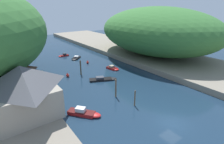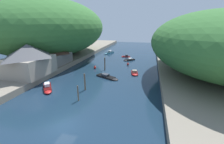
{
  "view_description": "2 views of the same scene",
  "coord_description": "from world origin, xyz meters",
  "px_view_note": "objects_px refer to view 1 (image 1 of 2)",
  "views": [
    {
      "loc": [
        -19.63,
        -11.9,
        16.03
      ],
      "look_at": [
        2.64,
        18.52,
        1.75
      ],
      "focal_mm": 28.0,
      "sensor_mm": 36.0,
      "label": 1
    },
    {
      "loc": [
        10.4,
        -14.52,
        12.98
      ],
      "look_at": [
        1.76,
        19.11,
        1.65
      ],
      "focal_mm": 24.0,
      "sensor_mm": 36.0,
      "label": 2
    }
  ],
  "objects_px": {
    "boat_small_dinghy": "(113,68)",
    "boat_yellow_tender": "(85,113)",
    "person_by_boathouse": "(32,85)",
    "boat_far_upstream": "(103,79)",
    "channel_buoy_near": "(68,75)",
    "boat_white_cruiser": "(64,55)",
    "person_on_quay": "(42,94)",
    "boat_far_right_bank": "(33,56)",
    "channel_buoy_far": "(88,62)",
    "boathouse_shed": "(11,75)",
    "waterfront_building": "(23,89)",
    "boat_cabin_cruiser": "(76,58)"
  },
  "relations": [
    {
      "from": "boat_small_dinghy",
      "to": "boat_yellow_tender",
      "type": "height_order",
      "value": "boat_yellow_tender"
    },
    {
      "from": "person_by_boathouse",
      "to": "boat_yellow_tender",
      "type": "bearing_deg",
      "value": -138.76
    },
    {
      "from": "boat_far_upstream",
      "to": "channel_buoy_near",
      "type": "height_order",
      "value": "channel_buoy_near"
    },
    {
      "from": "boat_white_cruiser",
      "to": "person_on_quay",
      "type": "bearing_deg",
      "value": 152.23
    },
    {
      "from": "boat_white_cruiser",
      "to": "boat_yellow_tender",
      "type": "bearing_deg",
      "value": 163.23
    },
    {
      "from": "boat_far_right_bank",
      "to": "boat_small_dinghy",
      "type": "xyz_separation_m",
      "value": [
        14.29,
        -25.75,
        -0.1
      ]
    },
    {
      "from": "channel_buoy_far",
      "to": "channel_buoy_near",
      "type": "bearing_deg",
      "value": -144.43
    },
    {
      "from": "boathouse_shed",
      "to": "boat_small_dinghy",
      "type": "bearing_deg",
      "value": -0.25
    },
    {
      "from": "boat_white_cruiser",
      "to": "channel_buoy_far",
      "type": "relative_size",
      "value": 3.24
    },
    {
      "from": "boat_far_right_bank",
      "to": "boat_white_cruiser",
      "type": "xyz_separation_m",
      "value": [
        8.5,
        -5.27,
        -0.11
      ]
    },
    {
      "from": "channel_buoy_far",
      "to": "boat_yellow_tender",
      "type": "bearing_deg",
      "value": -119.79
    },
    {
      "from": "boathouse_shed",
      "to": "boat_yellow_tender",
      "type": "height_order",
      "value": "boathouse_shed"
    },
    {
      "from": "channel_buoy_near",
      "to": "person_by_boathouse",
      "type": "relative_size",
      "value": 0.67
    },
    {
      "from": "boathouse_shed",
      "to": "boat_far_right_bank",
      "type": "relative_size",
      "value": 1.48
    },
    {
      "from": "boathouse_shed",
      "to": "boat_white_cruiser",
      "type": "xyz_separation_m",
      "value": [
        18.1,
        20.37,
        -3.56
      ]
    },
    {
      "from": "boat_white_cruiser",
      "to": "boat_yellow_tender",
      "type": "relative_size",
      "value": 0.69
    },
    {
      "from": "person_by_boathouse",
      "to": "boat_far_upstream",
      "type": "bearing_deg",
      "value": -78.19
    },
    {
      "from": "boat_small_dinghy",
      "to": "person_by_boathouse",
      "type": "bearing_deg",
      "value": -2.23
    },
    {
      "from": "waterfront_building",
      "to": "boat_yellow_tender",
      "type": "distance_m",
      "value": 9.54
    },
    {
      "from": "boat_far_upstream",
      "to": "boat_yellow_tender",
      "type": "relative_size",
      "value": 1.28
    },
    {
      "from": "boat_small_dinghy",
      "to": "boat_white_cruiser",
      "type": "xyz_separation_m",
      "value": [
        -5.79,
        20.48,
        -0.0
      ]
    },
    {
      "from": "boat_far_right_bank",
      "to": "person_by_boathouse",
      "type": "distance_m",
      "value": 29.57
    },
    {
      "from": "boat_cabin_cruiser",
      "to": "channel_buoy_near",
      "type": "distance_m",
      "value": 15.5
    },
    {
      "from": "boat_cabin_cruiser",
      "to": "person_on_quay",
      "type": "distance_m",
      "value": 28.75
    },
    {
      "from": "channel_buoy_far",
      "to": "person_by_boathouse",
      "type": "height_order",
      "value": "person_by_boathouse"
    },
    {
      "from": "boat_far_upstream",
      "to": "boat_cabin_cruiser",
      "type": "relative_size",
      "value": 1.46
    },
    {
      "from": "boat_far_upstream",
      "to": "waterfront_building",
      "type": "bearing_deg",
      "value": -45.98
    },
    {
      "from": "boat_white_cruiser",
      "to": "channel_buoy_far",
      "type": "height_order",
      "value": "channel_buoy_far"
    },
    {
      "from": "boat_cabin_cruiser",
      "to": "person_on_quay",
      "type": "relative_size",
      "value": 2.62
    },
    {
      "from": "boat_far_right_bank",
      "to": "boat_small_dinghy",
      "type": "bearing_deg",
      "value": 138.81
    },
    {
      "from": "boat_far_upstream",
      "to": "boat_small_dinghy",
      "type": "distance_m",
      "value": 7.75
    },
    {
      "from": "channel_buoy_near",
      "to": "boat_white_cruiser",
      "type": "bearing_deg",
      "value": 71.17
    },
    {
      "from": "boat_white_cruiser",
      "to": "person_on_quay",
      "type": "relative_size",
      "value": 2.08
    },
    {
      "from": "boat_small_dinghy",
      "to": "boat_yellow_tender",
      "type": "relative_size",
      "value": 0.78
    },
    {
      "from": "boat_yellow_tender",
      "to": "person_by_boathouse",
      "type": "relative_size",
      "value": 3.0
    },
    {
      "from": "boat_far_upstream",
      "to": "boat_white_cruiser",
      "type": "distance_m",
      "value": 25.09
    },
    {
      "from": "boat_far_right_bank",
      "to": "boat_white_cruiser",
      "type": "bearing_deg",
      "value": 167.97
    },
    {
      "from": "boat_white_cruiser",
      "to": "boat_yellow_tender",
      "type": "xyz_separation_m",
      "value": [
        -10.4,
        -34.9,
        0.08
      ]
    },
    {
      "from": "waterfront_building",
      "to": "boat_cabin_cruiser",
      "type": "height_order",
      "value": "waterfront_building"
    },
    {
      "from": "boat_far_right_bank",
      "to": "boat_white_cruiser",
      "type": "distance_m",
      "value": 10.01
    },
    {
      "from": "boat_far_right_bank",
      "to": "waterfront_building",
      "type": "bearing_deg",
      "value": 95.55
    },
    {
      "from": "boathouse_shed",
      "to": "boat_yellow_tender",
      "type": "bearing_deg",
      "value": -62.1
    },
    {
      "from": "waterfront_building",
      "to": "boat_cabin_cruiser",
      "type": "distance_m",
      "value": 32.56
    },
    {
      "from": "boat_far_upstream",
      "to": "boat_cabin_cruiser",
      "type": "distance_m",
      "value": 19.88
    },
    {
      "from": "channel_buoy_far",
      "to": "person_by_boathouse",
      "type": "bearing_deg",
      "value": -147.6
    },
    {
      "from": "boat_far_right_bank",
      "to": "channel_buoy_near",
      "type": "relative_size",
      "value": 5.65
    },
    {
      "from": "boathouse_shed",
      "to": "boat_far_upstream",
      "type": "distance_m",
      "value": 18.62
    },
    {
      "from": "boat_far_upstream",
      "to": "channel_buoy_far",
      "type": "xyz_separation_m",
      "value": [
        3.13,
        13.05,
        0.15
      ]
    },
    {
      "from": "boat_far_upstream",
      "to": "person_by_boathouse",
      "type": "bearing_deg",
      "value": -70.8
    },
    {
      "from": "boat_small_dinghy",
      "to": "channel_buoy_far",
      "type": "relative_size",
      "value": 3.64
    }
  ]
}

